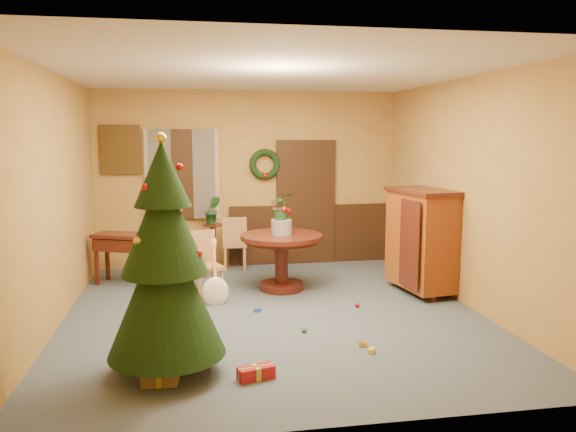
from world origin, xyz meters
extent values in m
plane|color=#3D4859|center=(0.00, 0.00, 0.00)|extent=(5.50, 5.50, 0.00)
plane|color=silver|center=(0.00, 0.00, 2.90)|extent=(5.50, 5.50, 0.00)
plane|color=olive|center=(0.00, 2.75, 1.45)|extent=(5.00, 0.00, 5.00)
plane|color=olive|center=(0.00, -2.75, 1.45)|extent=(5.00, 0.00, 5.00)
plane|color=olive|center=(-2.50, 0.00, 1.45)|extent=(0.00, 5.50, 5.50)
plane|color=olive|center=(2.50, 0.00, 1.45)|extent=(0.00, 5.50, 5.50)
cube|color=black|center=(1.05, 2.71, 0.50)|extent=(2.80, 0.06, 1.00)
cube|color=black|center=(0.95, 2.70, 1.05)|extent=(1.00, 0.08, 2.10)
cube|color=white|center=(0.95, 2.73, 1.00)|extent=(0.80, 0.03, 1.90)
cube|color=black|center=(-1.10, 2.70, 1.55)|extent=(1.05, 0.08, 1.45)
cube|color=white|center=(-1.10, 2.73, 1.55)|extent=(0.88, 0.03, 1.25)
cube|color=white|center=(-1.48, 2.65, 1.55)|extent=(0.42, 0.02, 1.45)
cube|color=white|center=(-0.72, 2.65, 1.55)|extent=(0.42, 0.02, 1.45)
torus|color=black|center=(0.25, 2.67, 1.70)|extent=(0.51, 0.11, 0.51)
cube|color=#4C3819|center=(-2.05, 2.71, 1.95)|extent=(0.62, 0.05, 0.78)
cube|color=gray|center=(-2.05, 2.74, 1.95)|extent=(0.48, 0.02, 0.62)
cylinder|color=#33100B|center=(0.27, 1.08, 0.76)|extent=(1.16, 1.16, 0.06)
cylinder|color=#33100B|center=(0.27, 1.08, 0.70)|extent=(1.03, 1.03, 0.04)
cylinder|color=#33100B|center=(0.27, 1.08, 0.39)|extent=(0.19, 0.19, 0.64)
cylinder|color=#33100B|center=(0.27, 1.08, 0.05)|extent=(0.62, 0.62, 0.10)
cylinder|color=slate|center=(0.27, 1.08, 0.90)|extent=(0.29, 0.29, 0.21)
imported|color=#1E4C23|center=(0.27, 1.08, 1.20)|extent=(0.34, 0.29, 0.38)
cube|color=#9D6E3E|center=(-0.79, 0.88, 0.41)|extent=(0.49, 0.49, 0.05)
cube|color=#9D6E3E|center=(-0.84, 1.05, 0.66)|extent=(0.38, 0.16, 0.46)
cube|color=#9D6E3E|center=(-0.69, 1.08, 0.20)|extent=(0.05, 0.05, 0.40)
cube|color=#9D6E3E|center=(-0.98, 0.98, 0.20)|extent=(0.05, 0.05, 0.40)
cube|color=#9D6E3E|center=(-0.59, 0.79, 0.20)|extent=(0.05, 0.05, 0.40)
cube|color=#9D6E3E|center=(-0.88, 0.68, 0.20)|extent=(0.05, 0.05, 0.40)
cube|color=#9D6E3E|center=(-0.29, 2.43, 0.41)|extent=(0.40, 0.40, 0.05)
cube|color=#9D6E3E|center=(-0.30, 2.26, 0.66)|extent=(0.38, 0.06, 0.46)
cube|color=#9D6E3E|center=(-0.45, 2.29, 0.20)|extent=(0.04, 0.04, 0.39)
cube|color=#9D6E3E|center=(-0.14, 2.27, 0.20)|extent=(0.04, 0.04, 0.39)
cube|color=#9D6E3E|center=(-0.43, 2.60, 0.20)|extent=(0.04, 0.04, 0.39)
cube|color=#9D6E3E|center=(-0.12, 2.58, 0.20)|extent=(0.04, 0.04, 0.39)
cylinder|color=#33100B|center=(-0.64, 2.33, 0.37)|extent=(0.09, 0.09, 0.75)
cylinder|color=#33100B|center=(-0.64, 2.33, 0.76)|extent=(0.30, 0.30, 0.03)
imported|color=#19471E|center=(-0.64, 2.33, 1.00)|extent=(0.27, 0.23, 0.46)
cylinder|color=#382111|center=(-1.21, -1.55, 0.12)|extent=(0.14, 0.14, 0.23)
cone|color=black|center=(-1.21, -1.55, 0.82)|extent=(1.06, 1.06, 1.26)
cone|color=black|center=(-1.21, -1.55, 1.40)|extent=(0.77, 0.77, 0.92)
cone|color=black|center=(-1.21, -1.55, 1.84)|extent=(0.50, 0.50, 0.58)
sphere|color=gold|center=(-1.21, -1.55, 2.15)|extent=(0.10, 0.10, 0.10)
cube|color=#33100B|center=(-1.96, 1.79, 0.73)|extent=(0.94, 0.71, 0.05)
cube|color=#33100B|center=(-1.96, 1.79, 0.60)|extent=(0.88, 0.65, 0.18)
cube|color=#33100B|center=(-2.32, 1.79, 0.35)|extent=(0.16, 0.29, 0.70)
cube|color=#33100B|center=(-1.60, 1.79, 0.35)|extent=(0.16, 0.29, 0.70)
cube|color=#611F0B|center=(2.15, 0.62, 0.75)|extent=(0.68, 1.13, 1.32)
cube|color=#33100B|center=(2.15, 0.62, 1.42)|extent=(0.75, 1.20, 0.05)
cylinder|color=#33100B|center=(2.15, 0.17, 0.05)|extent=(0.07, 0.07, 0.10)
cylinder|color=#33100B|center=(2.15, 1.07, 0.05)|extent=(0.07, 0.07, 0.10)
cube|color=brown|center=(-1.27, -1.74, 0.08)|extent=(0.33, 0.25, 0.17)
cube|color=gold|center=(-1.27, -1.74, 0.08)|extent=(0.32, 0.06, 0.17)
cube|color=gold|center=(-1.27, -1.74, 0.08)|extent=(0.06, 0.24, 0.17)
cube|color=maroon|center=(-1.00, -1.37, 0.10)|extent=(0.20, 0.20, 0.20)
cube|color=gold|center=(-1.00, -1.37, 0.10)|extent=(0.20, 0.03, 0.20)
cube|color=gold|center=(-1.00, -1.37, 0.10)|extent=(0.03, 0.20, 0.20)
cube|color=brown|center=(-1.21, -1.41, 0.07)|extent=(0.29, 0.24, 0.14)
cube|color=gold|center=(-1.21, -1.41, 0.07)|extent=(0.25, 0.10, 0.14)
cube|color=gold|center=(-1.21, -1.41, 0.07)|extent=(0.09, 0.18, 0.14)
cube|color=maroon|center=(-0.42, -1.81, 0.06)|extent=(0.35, 0.22, 0.12)
cube|color=gold|center=(-0.42, -1.81, 0.06)|extent=(0.33, 0.11, 0.12)
cube|color=gold|center=(-0.42, -1.81, 0.06)|extent=(0.08, 0.15, 0.12)
cube|color=#2650A8|center=(-0.19, 0.12, 0.03)|extent=(0.09, 0.06, 0.05)
sphere|color=#24843E|center=(0.24, -0.70, 0.03)|extent=(0.06, 0.06, 0.06)
cube|color=yellow|center=(0.79, -1.40, 0.03)|extent=(0.09, 0.09, 0.05)
sphere|color=#AC100B|center=(1.09, 0.09, 0.03)|extent=(0.06, 0.06, 0.06)
cube|color=gold|center=(0.75, -1.22, 0.03)|extent=(0.08, 0.05, 0.05)
camera|label=1|loc=(-0.96, -6.57, 2.16)|focal=35.00mm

